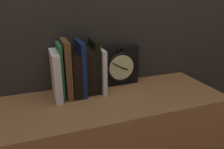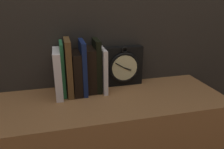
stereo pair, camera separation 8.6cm
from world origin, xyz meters
name	(u,v)px [view 1 (the left image)]	position (x,y,z in m)	size (l,w,h in m)	color
wall_back	(96,0)	(0.00, 0.20, 1.30)	(6.00, 0.05, 2.60)	#2D2823
clock	(119,66)	(0.09, 0.14, 1.01)	(0.18, 0.06, 0.19)	black
book_slot0_white	(56,75)	(-0.21, 0.09, 1.02)	(0.03, 0.15, 0.20)	white
book_slot1_green	(60,70)	(-0.19, 0.11, 1.03)	(0.01, 0.12, 0.22)	#287041
book_slot2_brown	(67,69)	(-0.16, 0.10, 1.04)	(0.02, 0.14, 0.24)	brown
book_slot3_black	(75,74)	(-0.13, 0.10, 1.01)	(0.03, 0.14, 0.18)	black
book_slot4_navy	(81,68)	(-0.10, 0.10, 1.03)	(0.02, 0.14, 0.23)	#132151
book_slot5_black	(88,71)	(-0.07, 0.11, 1.02)	(0.04, 0.12, 0.19)	black
book_slot6_black	(95,66)	(-0.04, 0.11, 1.03)	(0.02, 0.12, 0.23)	black
book_slot7_white	(101,70)	(-0.02, 0.10, 1.02)	(0.02, 0.14, 0.19)	white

